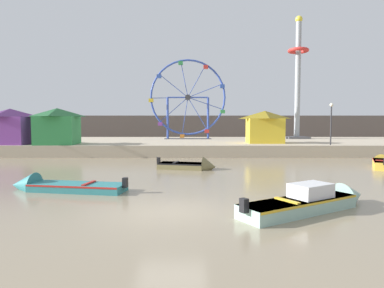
# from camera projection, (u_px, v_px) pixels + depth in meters

# --- Properties ---
(ground_plane) EXTENTS (240.00, 240.00, 0.00)m
(ground_plane) POSITION_uv_depth(u_px,v_px,m) (171.00, 211.00, 11.72)
(ground_plane) COLOR gray
(quay_promenade) EXTENTS (110.00, 18.46, 1.09)m
(quay_promenade) POSITION_uv_depth(u_px,v_px,m) (185.00, 145.00, 38.75)
(quay_promenade) COLOR #B7A88E
(quay_promenade) RESTS_ON ground_plane
(distant_town_skyline) EXTENTS (140.00, 3.00, 4.40)m
(distant_town_skyline) POSITION_uv_depth(u_px,v_px,m) (187.00, 128.00, 58.61)
(distant_town_skyline) COLOR #564C47
(distant_town_skyline) RESTS_ON ground_plane
(motorboat_mustard_yellow) EXTENTS (2.93, 4.37, 1.15)m
(motorboat_mustard_yellow) POSITION_uv_depth(u_px,v_px,m) (382.00, 163.00, 23.43)
(motorboat_mustard_yellow) COLOR gold
(motorboat_mustard_yellow) RESTS_ON ground_plane
(motorboat_teal_painted) EXTENTS (5.78, 2.22, 1.25)m
(motorboat_teal_painted) POSITION_uv_depth(u_px,v_px,m) (54.00, 186.00, 15.30)
(motorboat_teal_painted) COLOR teal
(motorboat_teal_painted) RESTS_ON ground_plane
(motorboat_olive_wood) EXTENTS (4.17, 2.21, 1.30)m
(motorboat_olive_wood) POSITION_uv_depth(u_px,v_px,m) (192.00, 166.00, 22.30)
(motorboat_olive_wood) COLOR olive
(motorboat_olive_wood) RESTS_ON ground_plane
(motorboat_seafoam) EXTENTS (5.79, 4.16, 1.31)m
(motorboat_seafoam) POSITION_uv_depth(u_px,v_px,m) (317.00, 200.00, 12.01)
(motorboat_seafoam) COLOR #93BCAD
(motorboat_seafoam) RESTS_ON ground_plane
(ferris_wheel_blue_frame) EXTENTS (9.68, 1.20, 10.00)m
(ferris_wheel_blue_frame) POSITION_uv_depth(u_px,v_px,m) (187.00, 99.00, 41.56)
(ferris_wheel_blue_frame) COLOR #334CA8
(ferris_wheel_blue_frame) RESTS_ON quay_promenade
(drop_tower_steel_tower) EXTENTS (2.80, 2.80, 15.70)m
(drop_tower_steel_tower) POSITION_uv_depth(u_px,v_px,m) (297.00, 79.00, 42.67)
(drop_tower_steel_tower) COLOR #999EA3
(drop_tower_steel_tower) RESTS_ON quay_promenade
(carnival_booth_purple_stall) EXTENTS (4.15, 3.86, 3.39)m
(carnival_booth_purple_stall) POSITION_uv_depth(u_px,v_px,m) (10.00, 126.00, 31.48)
(carnival_booth_purple_stall) COLOR purple
(carnival_booth_purple_stall) RESTS_ON quay_promenade
(carnival_booth_green_kiosk) EXTENTS (4.19, 4.04, 3.43)m
(carnival_booth_green_kiosk) POSITION_uv_depth(u_px,v_px,m) (57.00, 126.00, 31.25)
(carnival_booth_green_kiosk) COLOR #33934C
(carnival_booth_green_kiosk) RESTS_ON quay_promenade
(carnival_booth_yellow_awning) EXTENTS (3.85, 3.13, 3.25)m
(carnival_booth_yellow_awning) POSITION_uv_depth(u_px,v_px,m) (264.00, 126.00, 33.41)
(carnival_booth_yellow_awning) COLOR yellow
(carnival_booth_yellow_awning) RESTS_ON quay_promenade
(promenade_lamp_near) EXTENTS (0.32, 0.32, 3.84)m
(promenade_lamp_near) POSITION_uv_depth(u_px,v_px,m) (330.00, 118.00, 30.32)
(promenade_lamp_near) COLOR #2D2D33
(promenade_lamp_near) RESTS_ON quay_promenade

